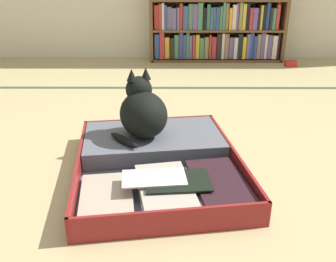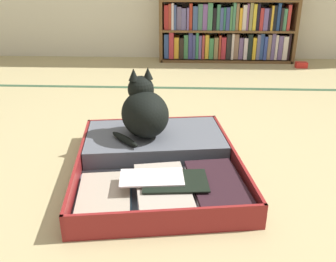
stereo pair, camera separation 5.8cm
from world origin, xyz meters
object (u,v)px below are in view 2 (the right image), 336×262
at_px(open_suitcase, 159,158).
at_px(bookshelf, 227,17).
at_px(black_cat, 144,111).
at_px(small_red_pouch, 301,65).

bearing_deg(open_suitcase, bookshelf, 77.30).
relative_size(bookshelf, open_suitcase, 1.42).
bearing_deg(black_cat, small_red_pouch, 55.29).
bearing_deg(bookshelf, open_suitcase, -102.70).
height_order(open_suitcase, black_cat, black_cat).
relative_size(open_suitcase, small_red_pouch, 8.99).
height_order(bookshelf, small_red_pouch, bookshelf).
distance_m(open_suitcase, black_cat, 0.23).
relative_size(bookshelf, small_red_pouch, 12.77).
distance_m(bookshelf, black_cat, 2.12).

